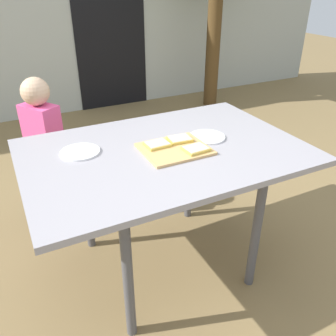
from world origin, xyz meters
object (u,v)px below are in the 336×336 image
cutting_board (175,149)px  pizza_slice_near_right (196,149)px  pizza_slice_far_left (157,144)px  dining_table (165,161)px  child_left (44,142)px  plate_white_left (80,152)px  pizza_slice_far_right (180,139)px  plate_white_right (207,137)px

cutting_board → pizza_slice_near_right: size_ratio=2.59×
pizza_slice_far_left → cutting_board: bearing=-41.6°
dining_table → pizza_slice_near_right: pizza_slice_near_right is taller
cutting_board → child_left: child_left is taller
dining_table → pizza_slice_near_right: (0.12, -0.11, 0.09)m
pizza_slice_near_right → plate_white_left: size_ratio=0.65×
pizza_slice_near_right → child_left: child_left is taller
dining_table → pizza_slice_far_left: pizza_slice_far_left is taller
pizza_slice_far_right → pizza_slice_near_right: same height
cutting_board → pizza_slice_near_right: (0.08, -0.07, 0.01)m
cutting_board → pizza_slice_far_left: pizza_slice_far_left is taller
cutting_board → child_left: (-0.53, 0.83, -0.19)m
pizza_slice_far_right → pizza_slice_near_right: size_ratio=1.01×
dining_table → child_left: 0.94m
pizza_slice_near_right → plate_white_right: size_ratio=0.65×
dining_table → plate_white_left: plate_white_left is taller
pizza_slice_near_right → plate_white_left: bearing=153.5°
cutting_board → pizza_slice_far_right: size_ratio=2.57×
pizza_slice_far_left → dining_table: bearing=-42.3°
plate_white_right → child_left: bearing=134.5°
plate_white_left → child_left: child_left is taller
cutting_board → pizza_slice_far_left: size_ratio=2.65×
pizza_slice_far_left → pizza_slice_far_right: 0.13m
cutting_board → child_left: 1.01m
pizza_slice_far_left → pizza_slice_far_right: bearing=2.4°
pizza_slice_far_right → child_left: (-0.60, 0.77, -0.21)m
cutting_board → plate_white_right: cutting_board is taller
plate_white_left → pizza_slice_far_left: bearing=-18.6°
dining_table → plate_white_left: 0.43m
pizza_slice_far_left → child_left: (-0.47, 0.77, -0.21)m
plate_white_left → pizza_slice_far_right: bearing=-13.3°
pizza_slice_far_left → pizza_slice_far_right: size_ratio=0.97×
pizza_slice_far_right → plate_white_left: bearing=166.7°
pizza_slice_near_right → pizza_slice_far_right: bearing=96.4°
cutting_board → pizza_slice_far_right: pizza_slice_far_right is taller
pizza_slice_far_left → child_left: child_left is taller
plate_white_right → pizza_slice_near_right: bearing=-138.5°
cutting_board → child_left: bearing=122.7°
pizza_slice_near_right → plate_white_right: bearing=41.5°
pizza_slice_far_left → pizza_slice_near_right: (0.15, -0.13, 0.00)m
pizza_slice_far_right → plate_white_left: size_ratio=0.65×
pizza_slice_near_right → child_left: (-0.61, 0.91, -0.21)m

